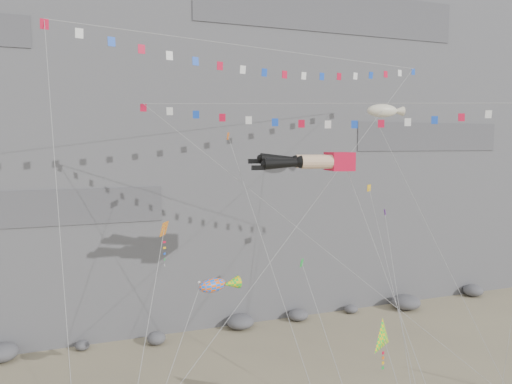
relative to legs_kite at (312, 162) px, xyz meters
The scene contains 13 objects.
cliff 28.60m from the legs_kite, 92.36° to the left, with size 80.00×28.00×50.00m, color slate.
talus_boulders 19.66m from the legs_kite, 95.25° to the left, with size 60.00×3.00×1.20m, color #5A595E, non-canonical shape.
legs_kite is the anchor object (origin of this frame).
flag_banner_upper 8.64m from the legs_kite, 117.13° to the left, with size 30.36×14.92×29.93m.
flag_banner_lower 4.73m from the legs_kite, ahead, with size 26.09×11.51×23.03m.
harlequin_kite 11.67m from the legs_kite, 166.40° to the right, with size 4.46×6.61×14.04m.
fish_windsock 10.95m from the legs_kite, 164.49° to the right, with size 8.11×7.50×12.55m.
delta_kite 12.54m from the legs_kite, 85.69° to the right, with size 2.19×5.40×8.17m.
blimp_windsock 11.03m from the legs_kite, 28.48° to the left, with size 5.59×11.46×22.90m.
small_kite_a 6.08m from the legs_kite, 146.03° to the left, with size 2.19×14.84×22.78m.
small_kite_b 7.69m from the legs_kite, ahead, with size 6.13×12.41×17.78m.
small_kite_c 7.89m from the legs_kite, 122.94° to the right, with size 1.17×8.41×12.69m.
small_kite_d 8.31m from the legs_kite, 26.56° to the left, with size 6.77×16.69×21.87m.
Camera 1 is at (-14.72, -25.89, 17.26)m, focal length 35.00 mm.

